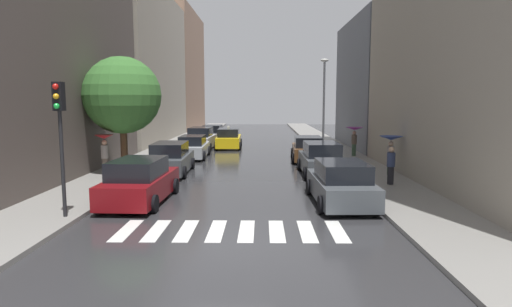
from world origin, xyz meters
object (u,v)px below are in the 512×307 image
at_px(parked_car_left_nearest, 140,182).
at_px(street_tree_left, 122,96).
at_px(parked_car_left_fourth, 201,139).
at_px(pedestrian_foreground, 391,145).
at_px(pedestrian_near_tree, 104,147).
at_px(parked_car_right_nearest, 341,184).
at_px(taxi_midroad, 229,139).
at_px(lamp_post_right, 324,98).
at_px(parked_car_left_third, 193,147).
at_px(traffic_light_left_corner, 60,119).
at_px(parked_car_right_third, 308,149).
at_px(pedestrian_by_kerb, 354,134).
at_px(parked_car_left_fifth, 213,134).
at_px(parked_car_right_second, 321,160).
at_px(pedestrian_far_side, 391,165).
at_px(parked_car_left_second, 171,159).

xyz_separation_m(parked_car_left_nearest, street_tree_left, (-2.55, 6.17, 3.34)).
distance_m(parked_car_left_nearest, parked_car_left_fourth, 18.33).
height_order(pedestrian_foreground, pedestrian_near_tree, pedestrian_near_tree).
relative_size(parked_car_left_nearest, street_tree_left, 0.80).
bearing_deg(parked_car_right_nearest, taxi_midroad, 14.91).
bearing_deg(parked_car_right_nearest, street_tree_left, 56.63).
distance_m(parked_car_left_fourth, lamp_post_right, 10.22).
height_order(parked_car_left_third, parked_car_right_nearest, parked_car_right_nearest).
distance_m(parked_car_left_fourth, traffic_light_left_corner, 21.14).
bearing_deg(taxi_midroad, parked_car_right_nearest, -164.59).
bearing_deg(lamp_post_right, parked_car_right_third, -108.81).
xyz_separation_m(parked_car_left_fourth, taxi_midroad, (2.16, 0.70, -0.06)).
xyz_separation_m(parked_car_left_fourth, traffic_light_left_corner, (-1.47, -20.95, 2.46)).
xyz_separation_m(parked_car_left_nearest, taxi_midroad, (1.92, 19.03, -0.03)).
bearing_deg(parked_car_left_nearest, pedestrian_by_kerb, -37.92).
bearing_deg(traffic_light_left_corner, parked_car_left_fifth, 86.31).
height_order(parked_car_right_third, pedestrian_foreground, pedestrian_foreground).
height_order(parked_car_left_fourth, pedestrian_near_tree, pedestrian_near_tree).
relative_size(parked_car_left_third, pedestrian_near_tree, 2.29).
height_order(parked_car_left_fifth, parked_car_right_second, parked_car_right_second).
xyz_separation_m(parked_car_right_nearest, parked_car_right_third, (-0.02, 11.78, -0.02)).
bearing_deg(parked_car_right_second, parked_car_left_fifth, 22.32).
bearing_deg(lamp_post_right, taxi_midroad, 161.96).
relative_size(parked_car_left_nearest, parked_car_right_second, 1.02).
bearing_deg(pedestrian_foreground, traffic_light_left_corner, 149.75).
xyz_separation_m(taxi_midroad, pedestrian_foreground, (9.21, -13.45, 0.87)).
xyz_separation_m(parked_car_left_fifth, pedestrian_near_tree, (-3.28, -18.99, 0.82)).
xyz_separation_m(pedestrian_near_tree, lamp_post_right, (12.55, 11.34, 2.52)).
height_order(parked_car_right_nearest, parked_car_right_third, parked_car_right_nearest).
distance_m(parked_car_right_nearest, pedestrian_by_kerb, 13.58).
bearing_deg(parked_car_right_second, pedestrian_foreground, -102.66).
distance_m(taxi_midroad, street_tree_left, 14.02).
xyz_separation_m(parked_car_right_second, pedestrian_near_tree, (-10.99, -1.00, 0.77)).
relative_size(parked_car_left_nearest, pedestrian_far_side, 2.87).
relative_size(parked_car_right_nearest, parked_car_right_second, 1.00).
xyz_separation_m(pedestrian_far_side, lamp_post_right, (-1.11, 13.61, 3.07)).
relative_size(parked_car_left_nearest, parked_car_left_fourth, 1.00).
xyz_separation_m(parked_car_left_third, parked_car_left_fourth, (-0.21, 5.43, 0.10)).
bearing_deg(street_tree_left, pedestrian_by_kerb, 27.11).
relative_size(parked_car_right_nearest, pedestrian_foreground, 2.41).
height_order(parked_car_right_third, pedestrian_far_side, pedestrian_far_side).
bearing_deg(pedestrian_by_kerb, parked_car_left_fifth, 111.95).
bearing_deg(pedestrian_far_side, traffic_light_left_corner, -156.09).
relative_size(parked_car_left_second, parked_car_left_third, 1.04).
height_order(pedestrian_near_tree, street_tree_left, street_tree_left).
xyz_separation_m(parked_car_left_third, parked_car_left_fifth, (0.06, 11.37, 0.03)).
height_order(parked_car_left_fourth, parked_car_right_nearest, parked_car_left_fourth).
distance_m(parked_car_left_fourth, parked_car_right_nearest, 20.04).
distance_m(parked_car_left_third, pedestrian_far_side, 14.38).
xyz_separation_m(taxi_midroad, traffic_light_left_corner, (-3.63, -21.64, 2.52)).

